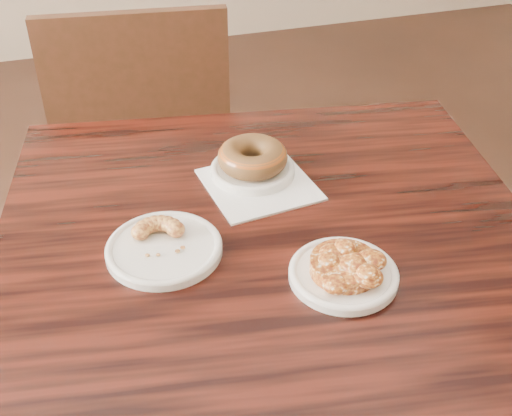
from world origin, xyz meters
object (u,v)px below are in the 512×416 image
object	(u,v)px
cafe_table	(269,394)
apple_fritter	(345,263)
chair_far	(146,145)
glazed_donut	(253,157)
cruller_fragment	(163,239)

from	to	relation	value
cafe_table	apple_fritter	distance (m)	0.42
cafe_table	chair_far	distance (m)	0.88
cafe_table	chair_far	size ratio (longest dim) A/B	0.96
apple_fritter	glazed_donut	bearing A→B (deg)	98.69
apple_fritter	cruller_fragment	world-z (taller)	apple_fritter
glazed_donut	cruller_fragment	world-z (taller)	glazed_donut
cafe_table	chair_far	world-z (taller)	chair_far
cafe_table	apple_fritter	bearing A→B (deg)	-47.81
glazed_donut	chair_far	bearing A→B (deg)	99.25
glazed_donut	apple_fritter	distance (m)	0.30
cafe_table	glazed_donut	world-z (taller)	glazed_donut
cafe_table	cruller_fragment	distance (m)	0.43
cafe_table	cruller_fragment	size ratio (longest dim) A/B	8.97
glazed_donut	cruller_fragment	bearing A→B (deg)	-139.07
glazed_donut	apple_fritter	world-z (taller)	glazed_donut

